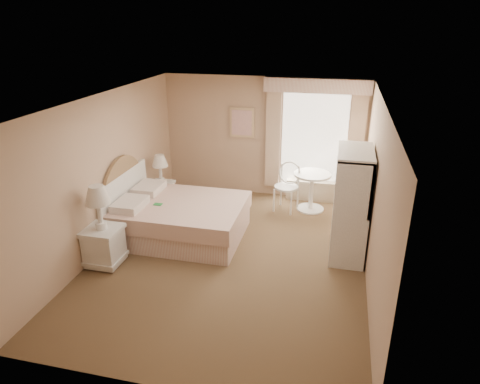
% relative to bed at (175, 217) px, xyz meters
% --- Properties ---
extents(room, '(4.21, 5.51, 2.51)m').
position_rel_bed_xyz_m(room, '(1.12, -0.46, 0.89)').
color(room, brown).
rests_on(room, ground).
extents(window, '(2.05, 0.22, 2.51)m').
position_rel_bed_xyz_m(window, '(2.17, 2.19, 0.98)').
color(window, white).
rests_on(window, room).
extents(framed_art, '(0.52, 0.04, 0.62)m').
position_rel_bed_xyz_m(framed_art, '(0.67, 2.25, 1.19)').
color(framed_art, tan).
rests_on(framed_art, room).
extents(bed, '(2.15, 1.68, 1.49)m').
position_rel_bed_xyz_m(bed, '(0.00, 0.00, 0.00)').
color(bed, tan).
rests_on(bed, room).
extents(nightstand_near, '(0.53, 0.53, 1.29)m').
position_rel_bed_xyz_m(nightstand_near, '(-0.72, -1.15, 0.13)').
color(nightstand_near, white).
rests_on(nightstand_near, room).
extents(nightstand_far, '(0.45, 0.45, 1.08)m').
position_rel_bed_xyz_m(nightstand_far, '(-0.72, 1.11, 0.05)').
color(nightstand_far, white).
rests_on(nightstand_far, room).
extents(round_table, '(0.73, 0.73, 0.77)m').
position_rel_bed_xyz_m(round_table, '(2.22, 1.65, 0.15)').
color(round_table, white).
rests_on(round_table, room).
extents(cafe_chair, '(0.57, 0.57, 0.97)m').
position_rel_bed_xyz_m(cafe_chair, '(1.75, 1.58, 0.20)').
color(cafe_chair, white).
rests_on(cafe_chair, room).
extents(armoire, '(0.53, 1.05, 1.75)m').
position_rel_bed_xyz_m(armoire, '(2.93, 0.07, 0.37)').
color(armoire, white).
rests_on(armoire, room).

